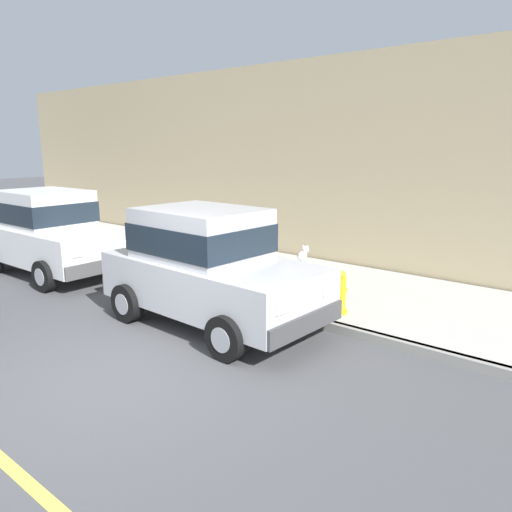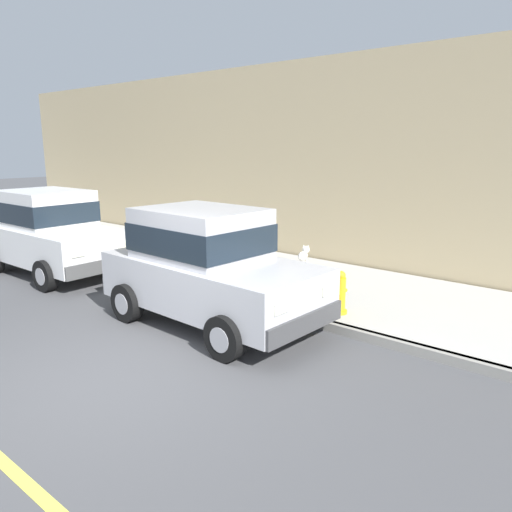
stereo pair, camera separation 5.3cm
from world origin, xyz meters
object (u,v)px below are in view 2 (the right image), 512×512
object	(u,v)px
car_silver_hatchback	(208,265)
dog_white	(303,255)
car_white_hatchback	(51,231)
fire_hydrant	(340,294)

from	to	relation	value
car_silver_hatchback	dog_white	distance (m)	3.72
car_silver_hatchback	car_white_hatchback	distance (m)	5.02
car_white_hatchback	fire_hydrant	distance (m)	6.83
dog_white	fire_hydrant	xyz separation A→B (m)	(-2.21, -2.26, 0.05)
car_white_hatchback	fire_hydrant	xyz separation A→B (m)	(1.43, -6.66, -0.50)
car_silver_hatchback	fire_hydrant	distance (m)	2.22
dog_white	car_white_hatchback	bearing A→B (deg)	129.56
car_white_hatchback	fire_hydrant	bearing A→B (deg)	-77.89
car_white_hatchback	dog_white	xyz separation A→B (m)	(3.64, -4.41, -0.55)
car_silver_hatchback	car_white_hatchback	size ratio (longest dim) A/B	1.00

